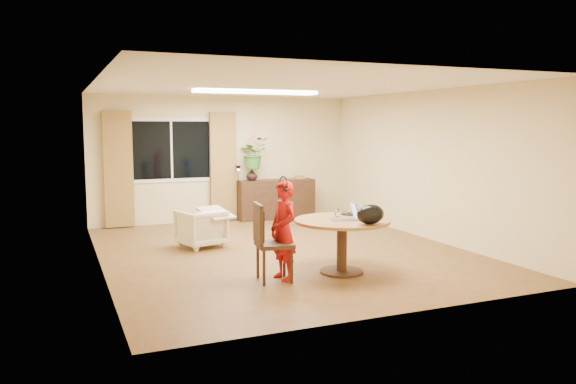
% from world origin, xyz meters
% --- Properties ---
extents(floor, '(6.50, 6.50, 0.00)m').
position_xyz_m(floor, '(0.00, 0.00, 0.00)').
color(floor, brown).
rests_on(floor, ground).
extents(ceiling, '(6.50, 6.50, 0.00)m').
position_xyz_m(ceiling, '(0.00, 0.00, 2.60)').
color(ceiling, white).
rests_on(ceiling, wall_back).
extents(wall_back, '(5.50, 0.00, 5.50)m').
position_xyz_m(wall_back, '(0.00, 3.25, 1.30)').
color(wall_back, beige).
rests_on(wall_back, floor).
extents(wall_left, '(0.00, 6.50, 6.50)m').
position_xyz_m(wall_left, '(-2.75, 0.00, 1.30)').
color(wall_left, beige).
rests_on(wall_left, floor).
extents(wall_right, '(0.00, 6.50, 6.50)m').
position_xyz_m(wall_right, '(2.75, 0.00, 1.30)').
color(wall_right, beige).
rests_on(wall_right, floor).
extents(window, '(1.70, 0.03, 1.30)m').
position_xyz_m(window, '(-1.10, 3.23, 1.50)').
color(window, white).
rests_on(window, wall_back).
extents(curtain_left, '(0.55, 0.08, 2.25)m').
position_xyz_m(curtain_left, '(-2.15, 3.15, 1.15)').
color(curtain_left, brown).
rests_on(curtain_left, wall_back).
extents(curtain_right, '(0.55, 0.08, 2.25)m').
position_xyz_m(curtain_right, '(-0.05, 3.15, 1.15)').
color(curtain_right, brown).
rests_on(curtain_right, wall_back).
extents(ceiling_panel, '(2.20, 0.35, 0.05)m').
position_xyz_m(ceiling_panel, '(0.00, 1.20, 2.57)').
color(ceiling_panel, white).
rests_on(ceiling_panel, ceiling).
extents(dining_table, '(1.29, 1.29, 0.73)m').
position_xyz_m(dining_table, '(0.25, -1.51, 0.58)').
color(dining_table, brown).
rests_on(dining_table, floor).
extents(dining_chair, '(0.54, 0.50, 1.01)m').
position_xyz_m(dining_chair, '(-0.74, -1.54, 0.51)').
color(dining_chair, black).
rests_on(dining_chair, floor).
extents(child, '(0.52, 0.39, 1.29)m').
position_xyz_m(child, '(-0.61, -1.52, 0.64)').
color(child, red).
rests_on(child, floor).
extents(laptop, '(0.42, 0.33, 0.25)m').
position_xyz_m(laptop, '(0.24, -1.54, 0.86)').
color(laptop, '#B7B7BC').
rests_on(laptop, dining_table).
extents(tumbler, '(0.07, 0.07, 0.11)m').
position_xyz_m(tumbler, '(0.30, -1.27, 0.79)').
color(tumbler, white).
rests_on(tumbler, dining_table).
extents(wine_glass, '(0.09, 0.09, 0.21)m').
position_xyz_m(wine_glass, '(0.67, -1.32, 0.84)').
color(wine_glass, white).
rests_on(wine_glass, dining_table).
extents(pot_lid, '(0.27, 0.27, 0.04)m').
position_xyz_m(pot_lid, '(0.53, -1.19, 0.75)').
color(pot_lid, white).
rests_on(pot_lid, dining_table).
extents(handbag, '(0.43, 0.30, 0.26)m').
position_xyz_m(handbag, '(0.40, -1.98, 0.86)').
color(handbag, black).
rests_on(handbag, dining_table).
extents(armchair, '(0.84, 0.85, 0.63)m').
position_xyz_m(armchair, '(-1.11, 0.84, 0.31)').
color(armchair, beige).
rests_on(armchair, floor).
extents(throw, '(0.61, 0.67, 0.03)m').
position_xyz_m(throw, '(-0.87, 0.78, 0.64)').
color(throw, beige).
rests_on(throw, armchair).
extents(sideboard, '(1.68, 0.41, 0.84)m').
position_xyz_m(sideboard, '(1.07, 3.01, 0.42)').
color(sideboard, black).
rests_on(sideboard, floor).
extents(vase, '(0.30, 0.30, 0.25)m').
position_xyz_m(vase, '(0.53, 3.01, 0.96)').
color(vase, black).
rests_on(vase, sideboard).
extents(bouquet, '(0.73, 0.68, 0.66)m').
position_xyz_m(bouquet, '(0.56, 3.01, 1.42)').
color(bouquet, '#306024').
rests_on(bouquet, vase).
extents(book_stack, '(0.20, 0.16, 0.08)m').
position_xyz_m(book_stack, '(1.63, 3.01, 0.88)').
color(book_stack, '#8E6648').
rests_on(book_stack, sideboard).
extents(desk_lamp, '(0.17, 0.17, 0.35)m').
position_xyz_m(desk_lamp, '(0.21, 2.96, 1.01)').
color(desk_lamp, black).
rests_on(desk_lamp, sideboard).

